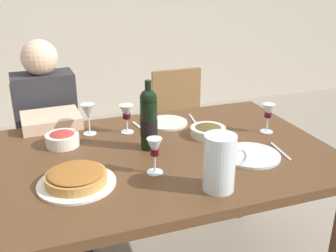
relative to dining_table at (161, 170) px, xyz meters
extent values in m
cube|color=brown|center=(0.00, 0.00, 0.07)|extent=(1.50, 1.00, 0.04)
cylinder|color=brown|center=(-0.67, 0.42, -0.31)|extent=(0.07, 0.07, 0.72)
cylinder|color=brown|center=(0.67, 0.42, -0.31)|extent=(0.07, 0.07, 0.72)
cylinder|color=black|center=(-0.04, 0.06, 0.20)|extent=(0.08, 0.08, 0.22)
sphere|color=black|center=(-0.04, 0.06, 0.33)|extent=(0.08, 0.08, 0.08)
cylinder|color=black|center=(-0.04, 0.06, 0.37)|extent=(0.03, 0.03, 0.07)
cylinder|color=black|center=(-0.04, 0.06, 0.19)|extent=(0.08, 0.08, 0.08)
cylinder|color=silver|center=(0.10, -0.37, 0.20)|extent=(0.12, 0.12, 0.21)
cylinder|color=silver|center=(0.10, -0.37, 0.16)|extent=(0.11, 0.11, 0.13)
torus|color=silver|center=(0.17, -0.37, 0.21)|extent=(0.07, 0.01, 0.07)
cylinder|color=white|center=(-0.39, -0.16, 0.10)|extent=(0.29, 0.29, 0.01)
cylinder|color=#C18E47|center=(-0.39, -0.16, 0.12)|extent=(0.23, 0.23, 0.03)
ellipsoid|color=#9E6028|center=(-0.39, -0.16, 0.14)|extent=(0.21, 0.21, 0.02)
cylinder|color=white|center=(-0.40, 0.21, 0.12)|extent=(0.15, 0.15, 0.06)
ellipsoid|color=#B2382D|center=(-0.40, 0.21, 0.14)|extent=(0.12, 0.12, 0.04)
cylinder|color=silver|center=(0.27, 0.10, 0.11)|extent=(0.17, 0.17, 0.04)
ellipsoid|color=brown|center=(0.27, 0.10, 0.13)|extent=(0.14, 0.14, 0.03)
cylinder|color=silver|center=(-0.08, -0.17, 0.09)|extent=(0.06, 0.06, 0.00)
cylinder|color=silver|center=(-0.08, -0.17, 0.13)|extent=(0.01, 0.01, 0.07)
cone|color=silver|center=(-0.08, -0.17, 0.20)|extent=(0.06, 0.06, 0.07)
cylinder|color=#470A14|center=(-0.08, -0.17, 0.18)|extent=(0.03, 0.03, 0.03)
cylinder|color=silver|center=(-0.27, 0.31, 0.09)|extent=(0.06, 0.06, 0.00)
cylinder|color=silver|center=(-0.27, 0.31, 0.13)|extent=(0.01, 0.01, 0.07)
cone|color=silver|center=(-0.27, 0.31, 0.21)|extent=(0.07, 0.07, 0.08)
cylinder|color=silver|center=(-0.09, 0.27, 0.09)|extent=(0.06, 0.06, 0.00)
cylinder|color=silver|center=(-0.09, 0.27, 0.13)|extent=(0.01, 0.01, 0.07)
cone|color=silver|center=(-0.09, 0.27, 0.20)|extent=(0.07, 0.07, 0.07)
cylinder|color=#470A14|center=(-0.09, 0.27, 0.18)|extent=(0.04, 0.04, 0.03)
cylinder|color=silver|center=(0.57, 0.04, 0.09)|extent=(0.06, 0.06, 0.00)
cylinder|color=silver|center=(0.57, 0.04, 0.13)|extent=(0.01, 0.01, 0.07)
cone|color=silver|center=(0.57, 0.04, 0.20)|extent=(0.06, 0.06, 0.07)
cylinder|color=#470A14|center=(0.57, 0.04, 0.18)|extent=(0.03, 0.03, 0.02)
cylinder|color=silver|center=(0.35, -0.17, 0.10)|extent=(0.25, 0.25, 0.01)
cylinder|color=silver|center=(0.13, 0.31, 0.10)|extent=(0.21, 0.21, 0.01)
cube|color=silver|center=(0.20, -0.17, 0.09)|extent=(0.03, 0.16, 0.00)
cube|color=silver|center=(0.50, -0.17, 0.09)|extent=(0.03, 0.18, 0.00)
cube|color=silver|center=(0.28, 0.31, 0.09)|extent=(0.04, 0.18, 0.00)
cube|color=silver|center=(-0.02, 0.31, 0.09)|extent=(0.04, 0.16, 0.00)
cube|color=olive|center=(-0.45, 0.81, -0.21)|extent=(0.42, 0.42, 0.02)
cube|color=olive|center=(-0.46, 0.99, 0.00)|extent=(0.36, 0.05, 0.40)
cylinder|color=olive|center=(-0.61, 0.63, -0.44)|extent=(0.04, 0.04, 0.45)
cylinder|color=olive|center=(-0.27, 0.65, -0.44)|extent=(0.04, 0.04, 0.45)
cylinder|color=olive|center=(-0.63, 0.97, -0.44)|extent=(0.04, 0.04, 0.45)
cylinder|color=olive|center=(-0.29, 0.99, -0.44)|extent=(0.04, 0.04, 0.45)
cube|color=#2D2D33|center=(-0.45, 0.77, 0.05)|extent=(0.35, 0.22, 0.50)
sphere|color=beige|center=(-0.45, 0.77, 0.39)|extent=(0.20, 0.20, 0.20)
cube|color=#33333D|center=(-0.44, 0.58, -0.20)|extent=(0.33, 0.40, 0.14)
cube|color=#33333D|center=(-0.43, 0.43, -0.47)|extent=(0.28, 0.13, 0.40)
cube|color=beige|center=(-0.44, 0.49, 0.12)|extent=(0.30, 0.25, 0.06)
cube|color=olive|center=(0.45, 0.81, -0.21)|extent=(0.41, 0.41, 0.02)
cube|color=olive|center=(0.45, 1.00, 0.00)|extent=(0.36, 0.04, 0.40)
cylinder|color=olive|center=(0.28, 0.64, -0.44)|extent=(0.04, 0.04, 0.45)
cylinder|color=olive|center=(0.62, 0.64, -0.44)|extent=(0.04, 0.04, 0.45)
cylinder|color=olive|center=(0.28, 0.98, -0.44)|extent=(0.04, 0.04, 0.45)
cylinder|color=olive|center=(0.62, 0.98, -0.44)|extent=(0.04, 0.04, 0.45)
camera|label=1|loc=(-0.49, -1.47, 0.83)|focal=41.41mm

